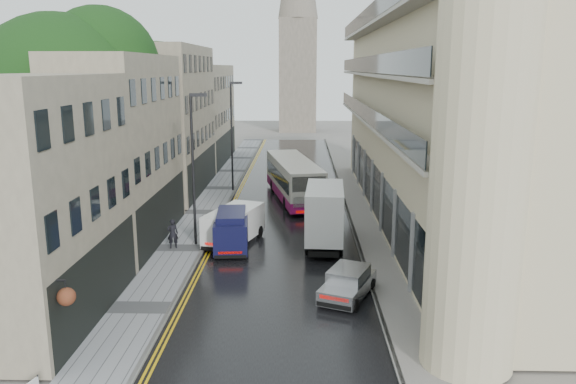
# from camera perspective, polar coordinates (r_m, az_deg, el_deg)

# --- Properties ---
(road) EXTENTS (9.00, 85.00, 0.02)m
(road) POSITION_cam_1_polar(r_m,az_deg,el_deg) (40.66, -0.28, -2.23)
(road) COLOR black
(road) RESTS_ON ground
(left_sidewalk) EXTENTS (2.70, 85.00, 0.12)m
(left_sidewalk) POSITION_cam_1_polar(r_m,az_deg,el_deg) (41.23, -8.44, -2.09)
(left_sidewalk) COLOR gray
(left_sidewalk) RESTS_ON ground
(right_sidewalk) EXTENTS (1.80, 85.00, 0.12)m
(right_sidewalk) POSITION_cam_1_polar(r_m,az_deg,el_deg) (40.85, 7.32, -2.19)
(right_sidewalk) COLOR slate
(right_sidewalk) RESTS_ON ground
(old_shop_row) EXTENTS (4.50, 56.00, 12.00)m
(old_shop_row) POSITION_cam_1_polar(r_m,az_deg,el_deg) (43.34, -12.86, 6.44)
(old_shop_row) COLOR gray
(old_shop_row) RESTS_ON ground
(modern_block) EXTENTS (8.00, 40.00, 14.00)m
(modern_block) POSITION_cam_1_polar(r_m,az_deg,el_deg) (39.04, 15.06, 7.16)
(modern_block) COLOR #C4B892
(modern_block) RESTS_ON ground
(church_spire) EXTENTS (6.40, 6.40, 40.00)m
(church_spire) POSITION_cam_1_polar(r_m,az_deg,el_deg) (94.29, 1.03, 18.41)
(church_spire) COLOR gray
(church_spire) RESTS_ON ground
(tree_near) EXTENTS (10.56, 10.56, 13.89)m
(tree_near) POSITION_cam_1_polar(r_m,az_deg,el_deg) (34.77, -21.85, 5.98)
(tree_near) COLOR black
(tree_near) RESTS_ON ground
(tree_far) EXTENTS (9.24, 9.24, 12.46)m
(tree_far) POSITION_cam_1_polar(r_m,az_deg,el_deg) (46.92, -15.26, 7.04)
(tree_far) COLOR black
(tree_far) RESTS_ON ground
(cream_bus) EXTENTS (4.93, 11.99, 3.19)m
(cream_bus) POSITION_cam_1_polar(r_m,az_deg,el_deg) (41.41, -0.25, 0.33)
(cream_bus) COLOR beige
(cream_bus) RESTS_ON road
(white_lorry) EXTENTS (2.46, 7.10, 3.68)m
(white_lorry) POSITION_cam_1_polar(r_m,az_deg,el_deg) (31.68, 1.96, -3.07)
(white_lorry) COLOR silver
(white_lorry) RESTS_ON road
(silver_hatchback) EXTENTS (3.01, 4.15, 1.43)m
(silver_hatchback) POSITION_cam_1_polar(r_m,az_deg,el_deg) (25.29, 3.47, -9.91)
(silver_hatchback) COLOR #999A9D
(silver_hatchback) RESTS_ON road
(white_van) EXTENTS (3.44, 5.18, 2.16)m
(white_van) POSITION_cam_1_polar(r_m,az_deg,el_deg) (32.81, -8.24, -4.02)
(white_van) COLOR white
(white_van) RESTS_ON road
(navy_van) EXTENTS (2.22, 4.79, 2.38)m
(navy_van) POSITION_cam_1_polar(r_m,az_deg,el_deg) (31.38, -7.43, -4.56)
(navy_van) COLOR black
(navy_van) RESTS_ON road
(pedestrian) EXTENTS (0.73, 0.58, 1.74)m
(pedestrian) POSITION_cam_1_polar(r_m,az_deg,el_deg) (33.18, -11.64, -4.16)
(pedestrian) COLOR black
(pedestrian) RESTS_ON left_sidewalk
(lamp_post_near) EXTENTS (1.01, 0.38, 8.80)m
(lamp_post_near) POSITION_cam_1_polar(r_m,az_deg,el_deg) (32.88, -9.62, 2.10)
(lamp_post_near) COLOR black
(lamp_post_near) RESTS_ON left_sidewalk
(lamp_post_far) EXTENTS (1.04, 0.50, 9.06)m
(lamp_post_far) POSITION_cam_1_polar(r_m,az_deg,el_deg) (47.53, -5.74, 5.57)
(lamp_post_far) COLOR black
(lamp_post_far) RESTS_ON left_sidewalk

